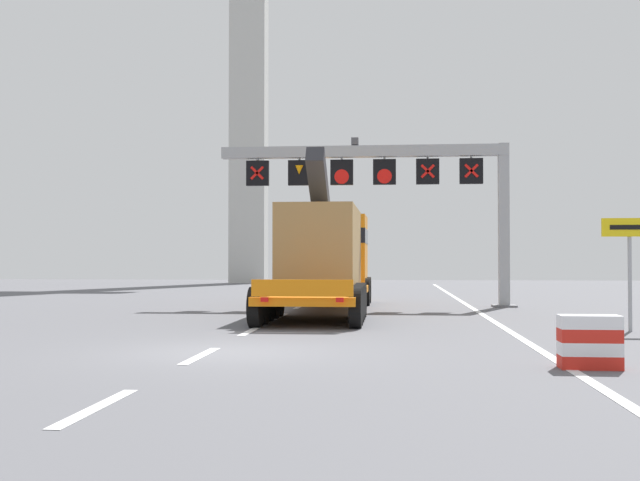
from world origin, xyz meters
name	(u,v)px	position (x,y,z in m)	size (l,w,h in m)	color
ground	(229,352)	(0.00, 0.00, 0.00)	(112.00, 112.00, 0.00)	#5B5B60
lane_markings	(291,311)	(-0.41, 12.46, 0.01)	(0.20, 39.51, 0.01)	silver
edge_line_right	(480,313)	(6.20, 12.00, 0.01)	(0.20, 63.00, 0.01)	silver
overhead_lane_gantry	(395,175)	(3.30, 15.73, 5.16)	(11.58, 0.90, 6.66)	#9EA0A5
heavy_haul_truck_orange	(327,255)	(0.85, 13.02, 1.99)	(3.05, 14.07, 5.30)	orange
exit_sign_yellow	(630,247)	(9.29, 5.38, 2.17)	(1.42, 0.15, 2.90)	#9EA0A5
crash_barrier_striped	(590,342)	(6.54, -1.81, 0.45)	(1.00, 0.51, 0.90)	red
bridge_pylon_distant	(249,24)	(-8.12, 45.81, 20.51)	(9.00, 2.00, 40.23)	#B7B7B2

